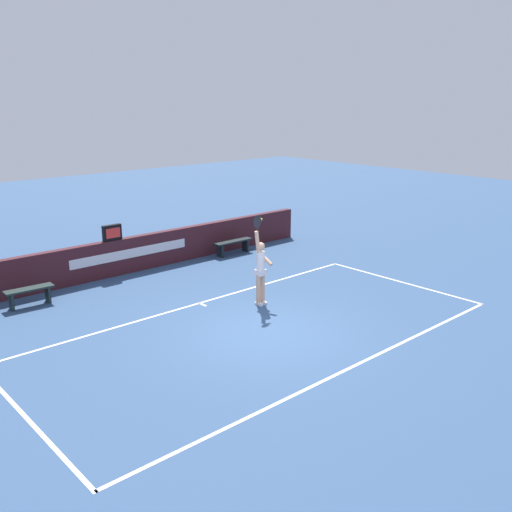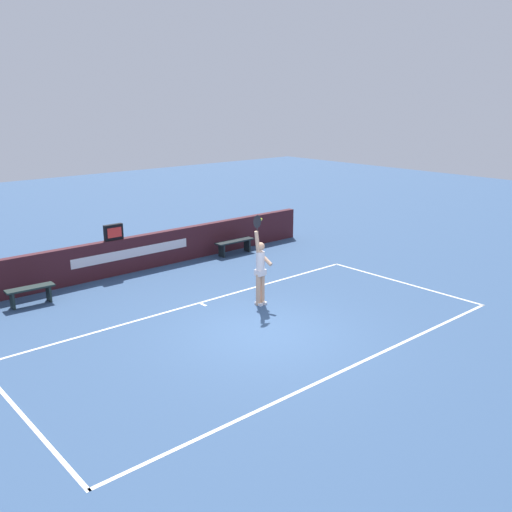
{
  "view_description": "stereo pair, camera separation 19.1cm",
  "coord_description": "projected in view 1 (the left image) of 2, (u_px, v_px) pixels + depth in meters",
  "views": [
    {
      "loc": [
        -8.48,
        -9.07,
        5.37
      ],
      "look_at": [
        1.29,
        1.8,
        1.27
      ],
      "focal_mm": 39.56,
      "sensor_mm": 36.0,
      "label": 1
    },
    {
      "loc": [
        -8.34,
        -9.19,
        5.37
      ],
      "look_at": [
        1.29,
        1.8,
        1.27
      ],
      "focal_mm": 39.56,
      "sensor_mm": 36.0,
      "label": 2
    }
  ],
  "objects": [
    {
      "name": "tennis_player",
      "position": [
        260.0,
        268.0,
        14.96
      ],
      "size": [
        0.44,
        0.51,
        2.48
      ],
      "color": "tan",
      "rests_on": "ground"
    },
    {
      "name": "courtside_bench_near",
      "position": [
        29.0,
        293.0,
        15.02
      ],
      "size": [
        1.28,
        0.43,
        0.5
      ],
      "color": "#1A2827",
      "rests_on": "ground"
    },
    {
      "name": "back_wall",
      "position": [
        128.0,
        255.0,
        17.89
      ],
      "size": [
        14.51,
        0.26,
        1.13
      ],
      "color": "#3E181F",
      "rests_on": "ground"
    },
    {
      "name": "ground_plane",
      "position": [
        266.0,
        332.0,
        13.4
      ],
      "size": [
        60.0,
        60.0,
        0.0
      ],
      "primitive_type": "plane",
      "color": "#304C73"
    },
    {
      "name": "speed_display",
      "position": [
        112.0,
        233.0,
        17.36
      ],
      "size": [
        0.6,
        0.15,
        0.49
      ],
      "color": "black",
      "rests_on": "back_wall"
    },
    {
      "name": "courtside_bench_far",
      "position": [
        233.0,
        244.0,
        20.03
      ],
      "size": [
        1.53,
        0.37,
        0.5
      ],
      "color": "black",
      "rests_on": "ground"
    },
    {
      "name": "court_lines",
      "position": [
        263.0,
        331.0,
        13.48
      ],
      "size": [
        11.39,
        5.25,
        0.0
      ],
      "color": "white",
      "rests_on": "ground"
    },
    {
      "name": "tennis_ball",
      "position": [
        261.0,
        219.0,
        14.67
      ],
      "size": [
        0.07,
        0.07,
        0.07
      ],
      "color": "#D1E435"
    }
  ]
}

